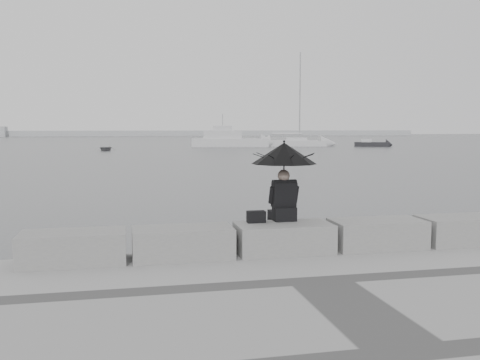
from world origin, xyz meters
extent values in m
plane|color=#474A4C|center=(0.00, 0.00, 0.00)|extent=(360.00, 360.00, 0.00)
cube|color=slate|center=(-3.40, -0.45, 0.75)|extent=(1.60, 0.80, 0.50)
cube|color=slate|center=(-1.70, -0.45, 0.75)|extent=(1.60, 0.80, 0.50)
cube|color=slate|center=(0.00, -0.45, 0.75)|extent=(1.60, 0.80, 0.50)
cube|color=slate|center=(1.70, -0.45, 0.75)|extent=(1.60, 0.80, 0.50)
cube|color=slate|center=(3.40, -0.45, 0.75)|extent=(1.60, 0.80, 0.50)
sphere|color=#726056|center=(0.09, -0.13, 1.78)|extent=(0.21, 0.21, 0.21)
cylinder|color=black|center=(0.09, -0.14, 1.85)|extent=(0.02, 0.02, 1.00)
cone|color=black|center=(0.09, -0.14, 2.17)|extent=(1.13, 1.13, 0.37)
sphere|color=black|center=(0.09, -0.14, 2.37)|extent=(0.04, 0.04, 0.04)
cube|color=black|center=(-0.43, -0.25, 1.10)|extent=(0.31, 0.18, 0.20)
cube|color=#AAADAF|center=(0.00, 155.00, 0.80)|extent=(180.00, 6.00, 1.60)
cube|color=#BCBCBE|center=(20.56, 61.68, 0.35)|extent=(8.43, 3.45, 0.90)
cube|color=#BCBCBE|center=(20.56, 61.68, 0.95)|extent=(3.05, 1.96, 0.50)
cylinder|color=gray|center=(20.56, 61.68, 6.80)|extent=(0.16, 0.16, 12.00)
cylinder|color=gray|center=(20.56, 61.68, 1.60)|extent=(4.58, 0.70, 0.10)
cube|color=#BCBCBE|center=(11.41, 62.15, 0.50)|extent=(10.59, 4.59, 1.20)
cube|color=#BCBCBE|center=(11.41, 62.15, 1.60)|extent=(5.44, 3.08, 1.20)
cube|color=#BCBCBE|center=(11.41, 62.15, 2.50)|extent=(2.81, 2.03, 0.60)
cylinder|color=gray|center=(11.41, 62.15, 3.60)|extent=(0.08, 0.08, 1.60)
cube|color=black|center=(30.32, 58.42, 0.25)|extent=(4.85, 3.43, 0.70)
cube|color=#BCBCBE|center=(30.32, 58.42, 0.75)|extent=(1.77, 1.68, 0.50)
imported|color=gray|center=(-4.69, 52.93, 0.25)|extent=(3.01, 1.28, 0.51)
camera|label=1|loc=(-2.59, -8.93, 2.61)|focal=40.00mm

